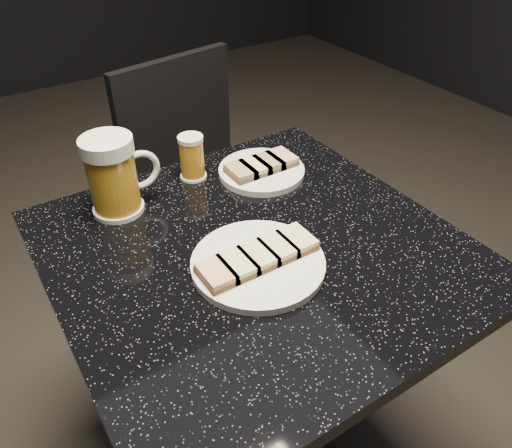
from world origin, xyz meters
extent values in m
cylinder|color=white|center=(-0.03, -0.05, 0.76)|extent=(0.23, 0.23, 0.01)
cylinder|color=silver|center=(0.15, 0.20, 0.76)|extent=(0.19, 0.19, 0.01)
cylinder|color=black|center=(0.00, 0.00, 0.37)|extent=(0.10, 0.10, 0.69)
cube|color=black|center=(0.00, 0.00, 0.73)|extent=(0.70, 0.70, 0.03)
cylinder|color=silver|center=(-0.17, 0.24, 0.76)|extent=(0.10, 0.10, 0.01)
cylinder|color=#C88C20|center=(-0.17, 0.24, 0.82)|extent=(0.09, 0.09, 0.12)
cylinder|color=silver|center=(-0.17, 0.24, 0.89)|extent=(0.10, 0.10, 0.03)
torus|color=white|center=(-0.11, 0.24, 0.82)|extent=(0.08, 0.01, 0.08)
cylinder|color=silver|center=(0.01, 0.27, 0.75)|extent=(0.06, 0.06, 0.01)
cylinder|color=orange|center=(0.01, 0.27, 0.80)|extent=(0.05, 0.05, 0.08)
cylinder|color=silver|center=(0.01, 0.27, 0.84)|extent=(0.05, 0.05, 0.01)
cube|color=black|center=(0.20, 0.52, 0.45)|extent=(0.45, 0.45, 0.04)
cylinder|color=black|center=(0.06, 0.33, 0.21)|extent=(0.03, 0.03, 0.43)
cylinder|color=black|center=(0.39, 0.38, 0.21)|extent=(0.03, 0.03, 0.43)
cylinder|color=black|center=(0.01, 0.65, 0.21)|extent=(0.03, 0.03, 0.43)
cylinder|color=black|center=(0.33, 0.71, 0.21)|extent=(0.03, 0.03, 0.43)
cube|color=black|center=(0.17, 0.70, 0.67)|extent=(0.39, 0.09, 0.39)
cube|color=#4C3521|center=(-0.11, -0.05, 0.77)|extent=(0.05, 0.07, 0.01)
cube|color=tan|center=(-0.11, -0.05, 0.78)|extent=(0.05, 0.07, 0.01)
cube|color=#4C3521|center=(-0.07, -0.05, 0.77)|extent=(0.05, 0.07, 0.01)
cube|color=#D1D184|center=(-0.07, -0.05, 0.78)|extent=(0.05, 0.07, 0.01)
cube|color=#4C3521|center=(-0.03, -0.05, 0.77)|extent=(0.05, 0.07, 0.01)
cube|color=#D1D184|center=(-0.03, -0.05, 0.78)|extent=(0.05, 0.07, 0.01)
cube|color=#4C3521|center=(0.01, -0.05, 0.77)|extent=(0.05, 0.07, 0.01)
cube|color=beige|center=(0.01, -0.05, 0.78)|extent=(0.05, 0.07, 0.01)
cube|color=#4C3521|center=(0.05, -0.05, 0.77)|extent=(0.05, 0.07, 0.01)
cube|color=beige|center=(0.05, -0.05, 0.78)|extent=(0.05, 0.07, 0.01)
cube|color=#4C3521|center=(0.09, 0.20, 0.77)|extent=(0.05, 0.07, 0.01)
cube|color=#8C7251|center=(0.09, 0.20, 0.78)|extent=(0.05, 0.07, 0.01)
cube|color=#4C3521|center=(0.13, 0.20, 0.77)|extent=(0.05, 0.07, 0.01)
cube|color=#D1D184|center=(0.13, 0.20, 0.78)|extent=(0.05, 0.07, 0.01)
cube|color=#4C3521|center=(0.16, 0.20, 0.77)|extent=(0.05, 0.07, 0.01)
cube|color=#8C7251|center=(0.16, 0.20, 0.78)|extent=(0.05, 0.07, 0.01)
cube|color=#4C3521|center=(0.20, 0.20, 0.77)|extent=(0.05, 0.07, 0.01)
cube|color=tan|center=(0.20, 0.20, 0.78)|extent=(0.05, 0.07, 0.01)
camera|label=1|loc=(-0.38, -0.58, 1.32)|focal=35.00mm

